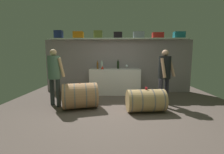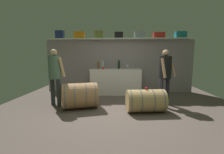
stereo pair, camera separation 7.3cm
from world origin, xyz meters
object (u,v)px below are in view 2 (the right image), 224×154
(wine_bottle_dark, at_px, (119,64))
(toolcase_grey, at_px, (140,35))
(toolcase_red, at_px, (159,35))
(tasting_cup, at_px, (146,88))
(winemaker_pouring, at_px, (55,71))
(toolcase_black, at_px, (119,35))
(wine_bottle_amber, at_px, (98,65))
(toolcase_olive, at_px, (99,35))
(toolcase_navy, at_px, (60,35))
(work_cabinet, at_px, (116,81))
(visitor_tasting, at_px, (165,72))
(wine_barrel_far, at_px, (80,96))
(red_funnel, at_px, (103,68))
(wine_bottle_clear, at_px, (103,65))
(wine_barrel_near, at_px, (146,101))
(toolcase_orange, at_px, (79,35))
(toolcase_teal, at_px, (180,35))
(wine_glass, at_px, (128,66))

(wine_bottle_dark, bearing_deg, toolcase_grey, 11.95)
(toolcase_red, xyz_separation_m, tasting_cup, (-0.76, -2.05, -1.52))
(toolcase_red, height_order, winemaker_pouring, toolcase_red)
(toolcase_black, bearing_deg, wine_bottle_dark, -86.87)
(wine_bottle_amber, bearing_deg, toolcase_red, 7.75)
(toolcase_olive, height_order, toolcase_grey, toolcase_olive)
(toolcase_navy, height_order, work_cabinet, toolcase_navy)
(toolcase_olive, height_order, wine_bottle_dark, toolcase_olive)
(wine_bottle_dark, bearing_deg, toolcase_black, 94.56)
(visitor_tasting, bearing_deg, wine_barrel_far, -29.18)
(toolcase_black, distance_m, red_funnel, 1.32)
(wine_bottle_clear, bearing_deg, winemaker_pouring, -129.99)
(wine_barrel_near, xyz_separation_m, winemaker_pouring, (-2.40, 0.40, 0.67))
(toolcase_navy, distance_m, toolcase_olive, 1.45)
(toolcase_orange, relative_size, work_cabinet, 0.20)
(toolcase_grey, bearing_deg, winemaker_pouring, -146.00)
(work_cabinet, height_order, winemaker_pouring, winemaker_pouring)
(toolcase_olive, height_order, tasting_cup, toolcase_olive)
(toolcase_black, xyz_separation_m, wine_bottle_dark, (0.01, -0.16, -1.04))
(toolcase_navy, xyz_separation_m, toolcase_orange, (0.73, 0.00, -0.02))
(toolcase_red, height_order, wine_barrel_far, toolcase_red)
(toolcase_teal, height_order, wine_bottle_clear, toolcase_teal)
(work_cabinet, distance_m, wine_barrel_far, 1.86)
(toolcase_olive, xyz_separation_m, wine_bottle_dark, (0.73, -0.16, -1.07))
(toolcase_teal, distance_m, wine_bottle_clear, 2.97)
(red_funnel, relative_size, tasting_cup, 1.91)
(toolcase_black, xyz_separation_m, work_cabinet, (-0.10, -0.22, -1.66))
(toolcase_teal, distance_m, visitor_tasting, 2.13)
(toolcase_teal, xyz_separation_m, winemaker_pouring, (-3.93, -1.65, -1.17))
(wine_glass, relative_size, tasting_cup, 2.49)
(toolcase_navy, height_order, toolcase_black, toolcase_navy)
(toolcase_teal, bearing_deg, toolcase_grey, 178.64)
(toolcase_olive, bearing_deg, toolcase_orange, 178.72)
(wine_barrel_far, bearing_deg, wine_glass, 35.41)
(toolcase_orange, bearing_deg, toolcase_teal, -1.69)
(toolcase_navy, height_order, wine_barrel_far, toolcase_navy)
(toolcase_grey, distance_m, wine_barrel_far, 3.11)
(toolcase_teal, bearing_deg, tasting_cup, -127.96)
(toolcase_red, bearing_deg, wine_barrel_far, -142.73)
(wine_bottle_dark, distance_m, wine_barrel_near, 2.16)
(work_cabinet, bearing_deg, wine_glass, 7.49)
(toolcase_orange, relative_size, toolcase_red, 0.92)
(wine_bottle_amber, distance_m, wine_barrel_far, 1.73)
(toolcase_olive, distance_m, wine_bottle_amber, 1.13)
(toolcase_teal, height_order, visitor_tasting, toolcase_teal)
(toolcase_black, distance_m, toolcase_red, 1.44)
(toolcase_teal, bearing_deg, visitor_tasting, -122.88)
(wine_barrel_near, bearing_deg, wine_bottle_clear, 118.24)
(toolcase_teal, distance_m, wine_glass, 2.18)
(toolcase_black, xyz_separation_m, wine_bottle_clear, (-0.56, -0.26, -1.06))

